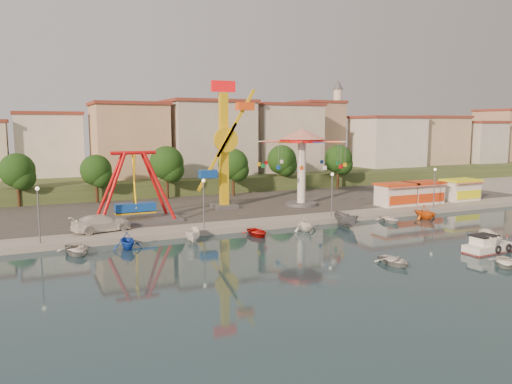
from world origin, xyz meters
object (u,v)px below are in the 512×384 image
pirate_ship_ride (135,188)px  wave_swinger (302,150)px  rowboat_a (394,261)px  skiff (490,241)px  kamikaze_tower (226,148)px  cabin_motorboat (488,247)px  van (102,223)px

pirate_ship_ride → wave_swinger: size_ratio=0.86×
wave_swinger → rowboat_a: size_ratio=3.48×
pirate_ship_ride → skiff: size_ratio=2.19×
pirate_ship_ride → kamikaze_tower: kamikaze_tower is taller
kamikaze_tower → rowboat_a: size_ratio=4.96×
kamikaze_tower → skiff: 33.25m
wave_swinger → kamikaze_tower: bearing=168.6°
pirate_ship_ride → cabin_motorboat: bearing=-43.0°
kamikaze_tower → cabin_motorboat: kamikaze_tower is taller
cabin_motorboat → pirate_ship_ride: bearing=132.9°
van → cabin_motorboat: bearing=-137.5°
pirate_ship_ride → van: (-4.24, -4.03, -2.92)m
pirate_ship_ride → van: 6.53m
kamikaze_tower → skiff: (14.82, -28.77, -7.65)m
kamikaze_tower → cabin_motorboat: 33.39m
pirate_ship_ride → rowboat_a: (16.32, -24.75, -4.05)m
van → wave_swinger: bearing=-90.6°
wave_swinger → pirate_ship_ride: bearing=-174.6°
kamikaze_tower → van: bearing=-154.2°
rowboat_a → skiff: 11.30m
cabin_motorboat → skiff: bearing=24.8°
wave_swinger → van: wave_swinger is taller
pirate_ship_ride → wave_swinger: (22.87, 2.15, 3.80)m
rowboat_a → skiff: size_ratio=0.73×
van → kamikaze_tower: bearing=-77.7°
kamikaze_tower → van: 20.18m
skiff → van: van is taller
pirate_ship_ride → skiff: (27.60, -24.57, -3.51)m
kamikaze_tower → pirate_ship_ride: bearing=-161.8°
cabin_motorboat → van: size_ratio=0.85×
pirate_ship_ride → wave_swinger: wave_swinger is taller
pirate_ship_ride → cabin_motorboat: (26.82, -25.01, -3.92)m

